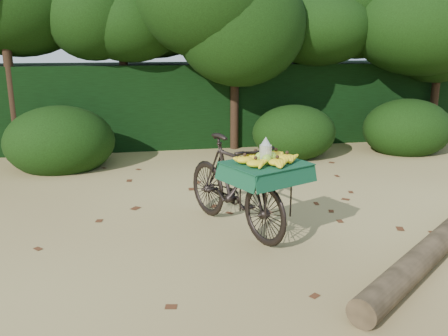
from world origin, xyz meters
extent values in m
plane|color=tan|center=(0.00, 0.00, 0.00)|extent=(80.00, 80.00, 0.00)
imported|color=black|center=(-0.49, 0.81, 0.58)|extent=(1.28, 2.00, 1.17)
cube|color=black|center=(-0.25, 0.26, 0.96)|extent=(0.59, 0.64, 0.03)
cube|color=#124523|center=(-0.25, 0.26, 0.98)|extent=(1.05, 0.98, 0.01)
ellipsoid|color=#84B02A|center=(-0.18, 0.29, 1.04)|extent=(0.11, 0.09, 0.12)
ellipsoid|color=#84B02A|center=(-0.32, 0.30, 1.04)|extent=(0.11, 0.09, 0.12)
ellipsoid|color=#84B02A|center=(-0.27, 0.19, 1.04)|extent=(0.11, 0.09, 0.12)
cylinder|color=#EAE5C6|center=(-0.26, 0.27, 1.09)|extent=(0.14, 0.14, 0.18)
cylinder|color=brown|center=(1.55, -0.36, 0.14)|extent=(3.15, 2.50, 0.27)
cube|color=black|center=(0.00, 6.30, 0.90)|extent=(26.00, 1.80, 1.80)
camera|label=1|loc=(-1.68, -4.62, 2.28)|focal=38.00mm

